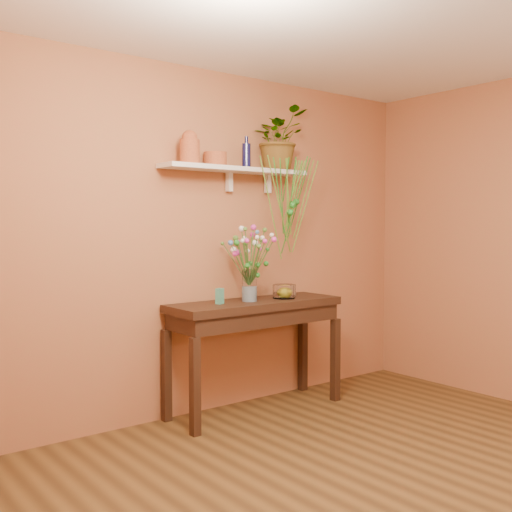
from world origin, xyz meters
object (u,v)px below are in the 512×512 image
at_px(bouquet, 250,248).
at_px(blue_bottle, 246,155).
at_px(terracotta_jug, 190,148).
at_px(glass_bowl, 284,292).
at_px(spider_plant, 278,139).
at_px(glass_vase, 249,288).
at_px(sideboard, 255,317).

bearing_deg(bouquet, blue_bottle, 64.73).
height_order(terracotta_jug, glass_bowl, terracotta_jug).
relative_size(spider_plant, glass_bowl, 2.77).
distance_m(terracotta_jug, spider_plant, 0.90).
relative_size(glass_vase, bouquet, 0.52).
bearing_deg(sideboard, glass_vase, -175.05).
bearing_deg(blue_bottle, glass_bowl, -25.19).
distance_m(terracotta_jug, glass_bowl, 1.40).
height_order(sideboard, spider_plant, spider_plant).
distance_m(spider_plant, glass_vase, 1.28).
bearing_deg(spider_plant, glass_bowl, -111.32).
bearing_deg(spider_plant, sideboard, -158.81).
distance_m(bouquet, glass_bowl, 0.50).
bearing_deg(glass_bowl, bouquet, 175.73).
relative_size(spider_plant, glass_vase, 2.07).
bearing_deg(terracotta_jug, spider_plant, 2.32).
bearing_deg(terracotta_jug, glass_vase, -12.02).
bearing_deg(glass_vase, blue_bottle, 62.81).
xyz_separation_m(sideboard, blue_bottle, (-0.01, 0.11, 1.29)).
bearing_deg(glass_bowl, glass_vase, 176.90).
xyz_separation_m(glass_vase, glass_bowl, (0.35, -0.02, -0.05)).
xyz_separation_m(sideboard, spider_plant, (0.34, 0.13, 1.44)).
relative_size(sideboard, blue_bottle, 5.78).
height_order(blue_bottle, spider_plant, spider_plant).
xyz_separation_m(spider_plant, bouquet, (-0.40, -0.13, -0.90)).
distance_m(sideboard, bouquet, 0.55).
relative_size(sideboard, glass_vase, 5.80).
bearing_deg(sideboard, spider_plant, 21.19).
relative_size(sideboard, bouquet, 3.04).
height_order(terracotta_jug, bouquet, terracotta_jug).
height_order(spider_plant, glass_vase, spider_plant).
distance_m(terracotta_jug, bouquet, 0.90).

